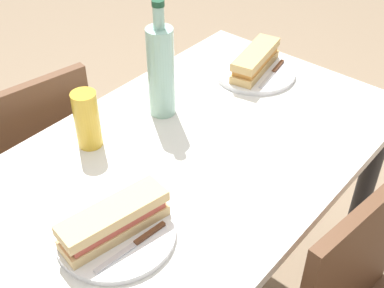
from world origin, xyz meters
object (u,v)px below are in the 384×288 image
Objects in this scene: plate_near at (254,72)px; water_bottle at (161,70)px; chair_near at (31,169)px; knife_far at (135,244)px; baguette_sandwich_near at (255,60)px; baguette_sandwich_far at (114,220)px; beer_glass at (87,120)px; dining_table at (192,186)px; knife_near at (273,72)px; plate_far at (116,233)px.

plate_near is 0.37m from water_bottle.
knife_far is (0.16, 0.68, 0.30)m from chair_near.
baguette_sandwich_near is 0.75m from baguette_sandwich_far.
beer_glass reaches higher than knife_far.
chair_near is 4.75× the size of knife_far.
plate_near is 1.04× the size of baguette_sandwich_far.
beer_glass is at bearing -10.94° from water_bottle.
dining_table is 3.58× the size of water_bottle.
plate_far is (0.76, 0.10, -0.01)m from knife_near.
plate_near is at bearing -167.27° from dining_table.
water_bottle is at bearing -149.48° from baguette_sandwich_far.
chair_near is 0.80m from baguette_sandwich_near.
plate_far is at bearing 75.08° from chair_near.
water_bottle is at bearing -114.04° from dining_table.
baguette_sandwich_near is at bearing 180.00° from plate_near.
baguette_sandwich_near is 0.58m from beer_glass.
plate_far is (0.74, 0.16, -0.04)m from baguette_sandwich_near.
water_bottle reaches higher than plate_near.
baguette_sandwich_far is at bearing 75.08° from chair_near.
baguette_sandwich_near is 0.77m from knife_far.
baguette_sandwich_near reaches higher than knife_near.
water_bottle is at bearing 169.06° from beer_glass.
dining_table is 0.35m from plate_far.
dining_table is 0.32m from water_bottle.
beer_glass reaches higher than dining_table.
plate_near is at bearing -168.06° from baguette_sandwich_far.
baguette_sandwich_near is at bearing -168.06° from plate_far.
plate_near is 1.42× the size of knife_far.
chair_near is at bearing -41.13° from knife_near.
knife_near is at bearing 163.13° from beer_glass.
baguette_sandwich_near is (-0.57, 0.46, 0.33)m from chair_near.
baguette_sandwich_near is at bearing 166.68° from water_bottle.
beer_glass reaches higher than baguette_sandwich_near.
plate_near is (-0.57, 0.46, 0.28)m from chair_near.
chair_near is 0.61m from water_bottle.
plate_far is at bearing 11.94° from plate_near.
knife_near is at bearing 138.87° from chair_near.
beer_glass is (-0.17, -0.28, 0.07)m from plate_far.
plate_far is 0.34m from beer_glass.
knife_near is 0.40m from water_bottle.
plate_near and plate_far have the same top height.
dining_table is 4.80× the size of baguette_sandwich_far.
knife_near is at bearing -174.84° from dining_table.
baguette_sandwich_near and baguette_sandwich_far have the same top height.
chair_near is 5.50× the size of beer_glass.
chair_near is 0.70m from plate_far.
chair_near reaches higher than baguette_sandwich_far.
knife_near is (-0.02, 0.05, 0.01)m from plate_near.
plate_far is (0.74, 0.16, 0.00)m from plate_near.
plate_near is 0.06m from knife_near.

